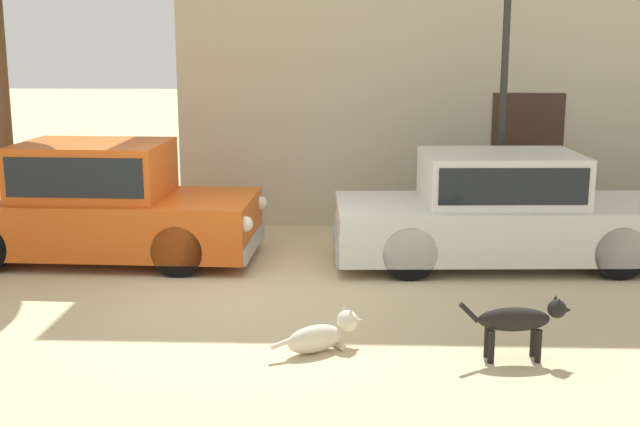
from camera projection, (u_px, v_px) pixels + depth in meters
The scene contains 7 objects.
ground_plane at pixel (242, 291), 9.62m from camera, with size 80.00×80.00×0.00m, color #CCB78E.
parked_sedan_nearest at pixel (98, 203), 10.91m from camera, with size 4.33×1.83×1.57m.
parked_sedan_second at pixel (501, 210), 10.70m from camera, with size 4.53×1.90×1.47m.
apartment_block at pixel (628, 1), 14.95m from camera, with size 15.46×5.92×7.17m.
stray_dog_spotted at pixel (324, 334), 7.76m from camera, with size 0.88×0.58×0.39m.
stray_dog_tan at pixel (520, 320), 7.50m from camera, with size 1.05×0.26×0.60m.
street_lamp at pixel (505, 66), 11.33m from camera, with size 0.22×0.22×3.98m.
Camera 1 is at (1.28, -9.18, 2.89)m, focal length 46.02 mm.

